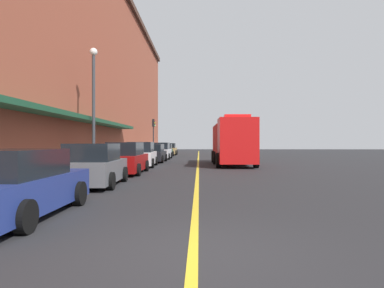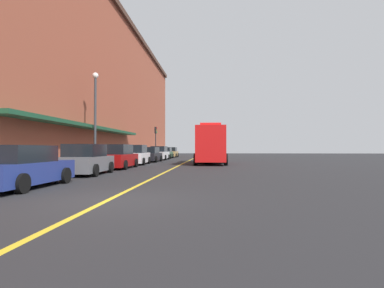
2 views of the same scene
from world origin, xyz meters
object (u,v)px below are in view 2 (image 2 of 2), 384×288
object	(u,v)px
parked_car_4	(150,155)
parked_car_6	(166,153)
parked_car_1	(86,160)
parking_meter_1	(119,153)
parking_meter_2	(11,157)
parked_car_2	(118,157)
parked_car_0	(22,168)
parked_car_3	(136,155)
street_lamp_left	(95,108)
traffic_light_near	(156,136)
parked_car_7	(171,153)
parking_meter_0	(150,151)
fire_truck	(211,146)
parked_car_5	(159,153)

from	to	relation	value
parked_car_4	parked_car_6	world-z (taller)	parked_car_4
parked_car_1	parked_car_6	world-z (taller)	parked_car_1
parking_meter_1	parking_meter_2	distance (m)	14.23
parked_car_1	parked_car_4	xyz separation A→B (m)	(0.12, 15.79, -0.03)
parked_car_1	parked_car_2	distance (m)	5.15
parked_car_0	parked_car_1	bearing A→B (deg)	-0.27
parked_car_3	parking_meter_2	xyz separation A→B (m)	(-1.40, -14.58, 0.25)
parked_car_3	street_lamp_left	distance (m)	5.92
parked_car_0	traffic_light_near	xyz separation A→B (m)	(-1.30, 32.12, 2.43)
parked_car_4	parking_meter_2	world-z (taller)	parked_car_4
parked_car_2	parked_car_3	world-z (taller)	parked_car_3
traffic_light_near	street_lamp_left	bearing A→B (deg)	-91.86
parked_car_3	parked_car_7	xyz separation A→B (m)	(-0.03, 22.62, -0.05)
parked_car_1	parking_meter_2	size ratio (longest dim) A/B	3.17
parking_meter_2	traffic_light_near	world-z (taller)	traffic_light_near
parked_car_4	parked_car_6	xyz separation A→B (m)	(-0.15, 11.56, -0.00)
parking_meter_0	parking_meter_1	xyz separation A→B (m)	(0.00, -13.07, 0.00)
parked_car_2	parked_car_4	size ratio (longest dim) A/B	1.03
parked_car_2	parked_car_1	bearing A→B (deg)	177.59
parking_meter_1	parked_car_1	bearing A→B (deg)	-82.32
parked_car_3	parked_car_6	world-z (taller)	parked_car_3
parking_meter_1	street_lamp_left	xyz separation A→B (m)	(-0.60, -3.91, 3.34)
parked_car_7	traffic_light_near	world-z (taller)	traffic_light_near
fire_truck	parked_car_7	bearing A→B (deg)	-163.00
parked_car_2	parking_meter_2	distance (m)	9.44
parked_car_6	street_lamp_left	world-z (taller)	street_lamp_left
parked_car_0	parking_meter_1	bearing A→B (deg)	4.64
parking_meter_2	traffic_light_near	bearing A→B (deg)	89.89
parked_car_4	parking_meter_2	distance (m)	20.02
parked_car_0	fire_truck	world-z (taller)	fire_truck
parking_meter_2	parked_car_4	bearing A→B (deg)	85.76
parking_meter_1	street_lamp_left	distance (m)	5.18
parked_car_0	parked_car_4	bearing A→B (deg)	-0.66
parked_car_2	parked_car_7	xyz separation A→B (m)	(-0.13, 27.89, -0.04)
fire_truck	traffic_light_near	distance (m)	16.21
parked_car_1	parking_meter_2	bearing A→B (deg)	159.73
parked_car_0	parked_car_7	bearing A→B (deg)	-0.34
fire_truck	parking_meter_2	bearing A→B (deg)	-26.18
parked_car_2	parked_car_6	distance (m)	22.20
parked_car_0	parked_car_5	bearing A→B (deg)	-0.58
street_lamp_left	parked_car_6	bearing A→B (deg)	84.80
parked_car_7	street_lamp_left	distance (m)	27.20
parked_car_5	parked_car_6	xyz separation A→B (m)	(-0.15, 5.76, -0.06)
parked_car_6	parking_meter_0	bearing A→B (deg)	160.89
parked_car_4	parking_meter_1	bearing A→B (deg)	166.02
parked_car_3	parked_car_2	bearing A→B (deg)	178.88
parked_car_3	parking_meter_1	xyz separation A→B (m)	(-1.40, -0.35, 0.25)
parked_car_7	parking_meter_0	size ratio (longest dim) A/B	3.18
parking_meter_1	parked_car_3	bearing A→B (deg)	14.09
parked_car_0	parked_car_6	bearing A→B (deg)	-0.28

